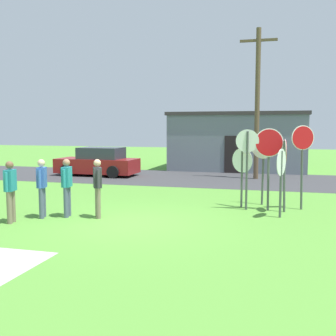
{
  "coord_description": "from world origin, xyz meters",
  "views": [
    {
      "loc": [
        3.91,
        -10.31,
        2.62
      ],
      "look_at": [
        0.5,
        2.31,
        1.3
      ],
      "focal_mm": 44.09,
      "sensor_mm": 36.0,
      "label": 1
    }
  ],
  "objects_px": {
    "stop_sign_low_front": "(263,155)",
    "person_near_signs": "(98,185)",
    "person_with_sunhat": "(42,185)",
    "stop_sign_nearest": "(247,156)",
    "stop_sign_tallest": "(285,162)",
    "stop_sign_leaning_left": "(242,167)",
    "parked_car_on_street": "(98,163)",
    "stop_sign_rear_right": "(281,171)",
    "stop_sign_leaning_right": "(302,152)",
    "person_holding_notes": "(67,184)",
    "person_in_dark_shirt": "(10,188)",
    "stop_sign_far_back": "(269,153)",
    "utility_pole": "(257,101)"
  },
  "relations": [
    {
      "from": "stop_sign_nearest",
      "to": "person_holding_notes",
      "type": "bearing_deg",
      "value": -154.44
    },
    {
      "from": "person_with_sunhat",
      "to": "person_in_dark_shirt",
      "type": "relative_size",
      "value": 1.0
    },
    {
      "from": "person_with_sunhat",
      "to": "person_near_signs",
      "type": "height_order",
      "value": "same"
    },
    {
      "from": "person_with_sunhat",
      "to": "person_near_signs",
      "type": "xyz_separation_m",
      "value": [
        1.54,
        0.41,
        0.0
      ]
    },
    {
      "from": "stop_sign_rear_right",
      "to": "stop_sign_tallest",
      "type": "bearing_deg",
      "value": 82.72
    },
    {
      "from": "person_near_signs",
      "to": "person_in_dark_shirt",
      "type": "distance_m",
      "value": 2.34
    },
    {
      "from": "parked_car_on_street",
      "to": "person_in_dark_shirt",
      "type": "bearing_deg",
      "value": -77.63
    },
    {
      "from": "stop_sign_leaning_left",
      "to": "stop_sign_tallest",
      "type": "bearing_deg",
      "value": -19.23
    },
    {
      "from": "stop_sign_tallest",
      "to": "stop_sign_rear_right",
      "type": "bearing_deg",
      "value": -97.28
    },
    {
      "from": "stop_sign_leaning_left",
      "to": "person_near_signs",
      "type": "distance_m",
      "value": 4.72
    },
    {
      "from": "person_holding_notes",
      "to": "stop_sign_low_front",
      "type": "bearing_deg",
      "value": 32.44
    },
    {
      "from": "stop_sign_far_back",
      "to": "person_with_sunhat",
      "type": "xyz_separation_m",
      "value": [
        -6.23,
        -2.81,
        -0.83
      ]
    },
    {
      "from": "person_in_dark_shirt",
      "to": "parked_car_on_street",
      "type": "bearing_deg",
      "value": 102.37
    },
    {
      "from": "stop_sign_far_back",
      "to": "person_holding_notes",
      "type": "bearing_deg",
      "value": -155.94
    },
    {
      "from": "stop_sign_far_back",
      "to": "stop_sign_nearest",
      "type": "height_order",
      "value": "stop_sign_far_back"
    },
    {
      "from": "parked_car_on_street",
      "to": "stop_sign_nearest",
      "type": "xyz_separation_m",
      "value": [
        8.39,
        -7.24,
        1.03
      ]
    },
    {
      "from": "person_holding_notes",
      "to": "stop_sign_far_back",
      "type": "bearing_deg",
      "value": 24.06
    },
    {
      "from": "person_in_dark_shirt",
      "to": "utility_pole",
      "type": "bearing_deg",
      "value": 62.69
    },
    {
      "from": "parked_car_on_street",
      "to": "stop_sign_rear_right",
      "type": "distance_m",
      "value": 12.44
    },
    {
      "from": "stop_sign_nearest",
      "to": "stop_sign_rear_right",
      "type": "bearing_deg",
      "value": -39.93
    },
    {
      "from": "person_in_dark_shirt",
      "to": "stop_sign_far_back",
      "type": "bearing_deg",
      "value": 28.21
    },
    {
      "from": "stop_sign_low_front",
      "to": "stop_sign_tallest",
      "type": "distance_m",
      "value": 1.28
    },
    {
      "from": "stop_sign_rear_right",
      "to": "person_near_signs",
      "type": "distance_m",
      "value": 5.26
    },
    {
      "from": "stop_sign_low_front",
      "to": "person_with_sunhat",
      "type": "xyz_separation_m",
      "value": [
        -6.03,
        -3.74,
        -0.71
      ]
    },
    {
      "from": "stop_sign_tallest",
      "to": "person_near_signs",
      "type": "xyz_separation_m",
      "value": [
        -5.16,
        -2.25,
        -0.58
      ]
    },
    {
      "from": "stop_sign_leaning_left",
      "to": "stop_sign_nearest",
      "type": "height_order",
      "value": "stop_sign_nearest"
    },
    {
      "from": "person_near_signs",
      "to": "stop_sign_rear_right",
      "type": "bearing_deg",
      "value": 15.55
    },
    {
      "from": "stop_sign_leaning_left",
      "to": "stop_sign_rear_right",
      "type": "xyz_separation_m",
      "value": [
        1.21,
        -1.31,
        0.05
      ]
    },
    {
      "from": "stop_sign_leaning_left",
      "to": "stop_sign_leaning_right",
      "type": "distance_m",
      "value": 1.92
    },
    {
      "from": "stop_sign_leaning_right",
      "to": "person_holding_notes",
      "type": "xyz_separation_m",
      "value": [
        -6.62,
        -2.91,
        -0.87
      ]
    },
    {
      "from": "stop_sign_far_back",
      "to": "person_holding_notes",
      "type": "relative_size",
      "value": 1.52
    },
    {
      "from": "stop_sign_leaning_left",
      "to": "person_with_sunhat",
      "type": "relative_size",
      "value": 1.14
    },
    {
      "from": "person_with_sunhat",
      "to": "utility_pole",
      "type": "bearing_deg",
      "value": 62.98
    },
    {
      "from": "stop_sign_low_front",
      "to": "stop_sign_rear_right",
      "type": "height_order",
      "value": "stop_sign_low_front"
    },
    {
      "from": "stop_sign_nearest",
      "to": "person_near_signs",
      "type": "bearing_deg",
      "value": -150.64
    },
    {
      "from": "stop_sign_leaning_left",
      "to": "stop_sign_far_back",
      "type": "bearing_deg",
      "value": -20.52
    },
    {
      "from": "person_in_dark_shirt",
      "to": "stop_sign_leaning_right",
      "type": "bearing_deg",
      "value": 27.45
    },
    {
      "from": "stop_sign_nearest",
      "to": "person_with_sunhat",
      "type": "distance_m",
      "value": 6.23
    },
    {
      "from": "utility_pole",
      "to": "stop_sign_rear_right",
      "type": "distance_m",
      "value": 9.26
    },
    {
      "from": "stop_sign_leaning_left",
      "to": "person_in_dark_shirt",
      "type": "relative_size",
      "value": 1.14
    },
    {
      "from": "stop_sign_leaning_left",
      "to": "parked_car_on_street",
      "type": "bearing_deg",
      "value": 140.38
    },
    {
      "from": "stop_sign_leaning_left",
      "to": "stop_sign_low_front",
      "type": "bearing_deg",
      "value": 43.97
    },
    {
      "from": "stop_sign_leaning_left",
      "to": "person_holding_notes",
      "type": "distance_m",
      "value": 5.54
    },
    {
      "from": "stop_sign_low_front",
      "to": "person_holding_notes",
      "type": "xyz_separation_m",
      "value": [
        -5.41,
        -3.44,
        -0.71
      ]
    },
    {
      "from": "stop_sign_low_front",
      "to": "person_near_signs",
      "type": "relative_size",
      "value": 1.42
    },
    {
      "from": "utility_pole",
      "to": "stop_sign_nearest",
      "type": "xyz_separation_m",
      "value": [
        0.14,
        -7.97,
        -2.16
      ]
    },
    {
      "from": "person_with_sunhat",
      "to": "stop_sign_leaning_right",
      "type": "bearing_deg",
      "value": 23.99
    },
    {
      "from": "person_near_signs",
      "to": "person_with_sunhat",
      "type": "bearing_deg",
      "value": -165.18
    },
    {
      "from": "stop_sign_leaning_right",
      "to": "person_holding_notes",
      "type": "distance_m",
      "value": 7.28
    },
    {
      "from": "stop_sign_nearest",
      "to": "person_with_sunhat",
      "type": "height_order",
      "value": "stop_sign_nearest"
    }
  ]
}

